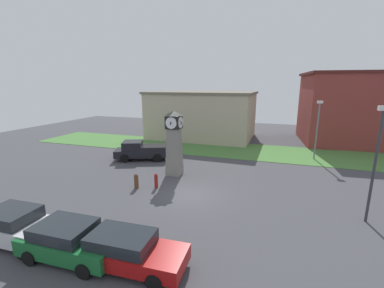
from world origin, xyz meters
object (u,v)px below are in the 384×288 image
(pickup_truck, at_px, (142,150))
(street_lamp_far_side, at_px, (317,126))
(car_by_building, at_px, (128,250))
(car_near_tower, at_px, (70,240))
(street_lamp_near_road, at_px, (376,157))
(bollard_near_tower, at_px, (136,181))
(bollard_mid_row, at_px, (156,181))
(clock_tower, at_px, (174,143))
(car_navy_sedan, at_px, (16,226))

(pickup_truck, bearing_deg, street_lamp_far_side, 18.48)
(car_by_building, bearing_deg, car_near_tower, -175.45)
(street_lamp_near_road, bearing_deg, pickup_truck, 158.76)
(bollard_near_tower, xyz_separation_m, pickup_truck, (-3.18, 6.57, 0.38))
(bollard_mid_row, distance_m, street_lamp_near_road, 13.21)
(bollard_near_tower, relative_size, bollard_mid_row, 1.01)
(clock_tower, xyz_separation_m, bollard_near_tower, (-1.49, -3.58, -2.07))
(clock_tower, relative_size, street_lamp_far_side, 0.91)
(bollard_mid_row, relative_size, car_by_building, 0.23)
(street_lamp_near_road, bearing_deg, street_lamp_far_side, 95.43)
(car_navy_sedan, height_order, street_lamp_far_side, street_lamp_far_side)
(bollard_near_tower, distance_m, street_lamp_far_side, 17.89)
(bollard_near_tower, relative_size, car_by_building, 0.23)
(car_near_tower, height_order, pickup_truck, pickup_truck)
(car_by_building, bearing_deg, pickup_truck, 116.93)
(bollard_near_tower, relative_size, street_lamp_far_side, 0.19)
(car_near_tower, relative_size, street_lamp_far_side, 0.75)
(car_navy_sedan, bearing_deg, pickup_truck, 94.69)
(pickup_truck, xyz_separation_m, street_lamp_far_side, (16.17, 5.41, 2.43))
(clock_tower, bearing_deg, car_by_building, -77.73)
(bollard_mid_row, height_order, car_by_building, car_by_building)
(car_by_building, bearing_deg, street_lamp_far_side, 64.58)
(street_lamp_near_road, bearing_deg, car_by_building, -145.41)
(clock_tower, height_order, bollard_mid_row, clock_tower)
(car_near_tower, distance_m, car_by_building, 2.68)
(car_navy_sedan, distance_m, car_by_building, 5.89)
(bollard_near_tower, xyz_separation_m, bollard_mid_row, (1.31, 0.51, -0.00))
(street_lamp_near_road, distance_m, street_lamp_far_side, 12.20)
(clock_tower, bearing_deg, bollard_mid_row, -93.33)
(pickup_truck, distance_m, street_lamp_near_road, 18.78)
(bollard_near_tower, bearing_deg, street_lamp_near_road, -0.66)
(clock_tower, xyz_separation_m, car_near_tower, (-0.32, -11.05, -1.84))
(bollard_near_tower, relative_size, car_navy_sedan, 0.27)
(clock_tower, bearing_deg, bollard_near_tower, -112.61)
(car_near_tower, relative_size, street_lamp_near_road, 0.69)
(pickup_truck, bearing_deg, bollard_near_tower, -64.15)
(clock_tower, relative_size, car_near_tower, 1.21)
(bollard_near_tower, height_order, street_lamp_near_road, street_lamp_near_road)
(car_by_building, height_order, street_lamp_far_side, street_lamp_far_side)
(bollard_near_tower, relative_size, car_near_tower, 0.25)
(bollard_mid_row, relative_size, car_near_tower, 0.25)
(bollard_mid_row, relative_size, pickup_truck, 0.19)
(clock_tower, distance_m, street_lamp_near_road, 13.23)
(bollard_near_tower, bearing_deg, street_lamp_far_side, 42.68)
(clock_tower, distance_m, street_lamp_far_side, 14.26)
(bollard_near_tower, distance_m, street_lamp_near_road, 14.47)
(car_navy_sedan, xyz_separation_m, street_lamp_far_side, (15.03, 19.36, 2.55))
(clock_tower, relative_size, bollard_mid_row, 4.88)
(street_lamp_near_road, bearing_deg, bollard_near_tower, 179.34)
(car_navy_sedan, bearing_deg, street_lamp_near_road, 24.05)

